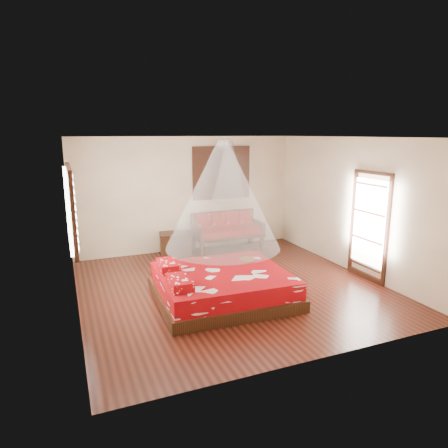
{
  "coord_description": "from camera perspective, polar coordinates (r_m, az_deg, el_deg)",
  "views": [
    {
      "loc": [
        -2.84,
        -6.61,
        2.87
      ],
      "look_at": [
        0.02,
        0.37,
        1.15
      ],
      "focal_mm": 32.0,
      "sensor_mm": 36.0,
      "label": 1
    }
  ],
  "objects": [
    {
      "name": "wine_tray",
      "position": [
        7.66,
        3.28,
        -4.73
      ],
      "size": [
        0.28,
        0.28,
        0.22
      ],
      "rotation": [
        0.0,
        0.0,
        0.15
      ],
      "color": "brown",
      "rests_on": "bed"
    },
    {
      "name": "mosquito_net_daybed",
      "position": [
        9.66,
        0.7,
        7.68
      ],
      "size": [
        0.84,
        0.84,
        1.5
      ],
      "primitive_type": "cone",
      "color": "white",
      "rests_on": "ceiling"
    },
    {
      "name": "glazed_door",
      "position": [
        8.38,
        20.0,
        -0.36
      ],
      "size": [
        0.08,
        1.02,
        2.16
      ],
      "color": "black",
      "rests_on": "floor"
    },
    {
      "name": "bed",
      "position": [
        7.11,
        -0.36,
        -8.76
      ],
      "size": [
        2.37,
        2.16,
        0.65
      ],
      "rotation": [
        0.0,
        0.0,
        -0.04
      ],
      "color": "black",
      "rests_on": "floor"
    },
    {
      "name": "window_left",
      "position": [
        6.91,
        -20.86,
        2.25
      ],
      "size": [
        0.1,
        1.74,
        1.34
      ],
      "color": "black",
      "rests_on": "wall_left"
    },
    {
      "name": "mosquito_net_main",
      "position": [
        6.7,
        -0.19,
        4.08
      ],
      "size": [
        1.96,
        1.96,
        1.8
      ],
      "primitive_type": "cone",
      "color": "white",
      "rests_on": "ceiling"
    },
    {
      "name": "room",
      "position": [
        7.34,
        0.97,
        1.29
      ],
      "size": [
        5.54,
        5.54,
        2.84
      ],
      "color": "black",
      "rests_on": "ground"
    },
    {
      "name": "daybed",
      "position": [
        10.02,
        0.39,
        -0.72
      ],
      "size": [
        1.72,
        0.76,
        0.94
      ],
      "color": "black",
      "rests_on": "floor"
    },
    {
      "name": "storage_chest",
      "position": [
        9.74,
        -6.91,
        -2.75
      ],
      "size": [
        0.86,
        0.7,
        0.53
      ],
      "rotation": [
        0.0,
        0.0,
        -0.2
      ],
      "color": "black",
      "rests_on": "floor"
    },
    {
      "name": "shutter_panel",
      "position": [
        10.1,
        -0.35,
        7.33
      ],
      "size": [
        1.52,
        0.06,
        1.32
      ],
      "color": "black",
      "rests_on": "wall_back"
    }
  ]
}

